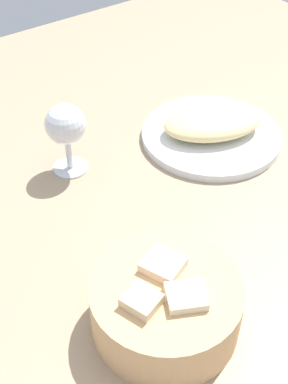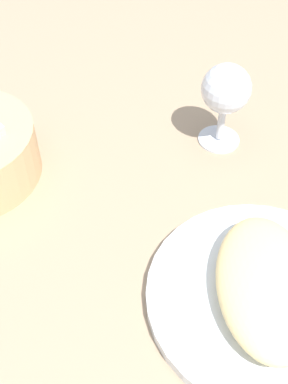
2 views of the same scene
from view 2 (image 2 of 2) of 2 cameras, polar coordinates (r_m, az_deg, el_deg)
The scene contains 5 objects.
ground_plane at distance 57.75cm, azimuth -1.14°, elevation -6.80°, with size 140.00×140.00×2.00cm, color tan.
plate at distance 53.88cm, azimuth 13.61°, elevation -11.85°, with size 24.46×24.46×1.40cm, color white.
omelette at distance 51.68cm, azimuth 14.13°, elevation -10.37°, with size 17.19×10.34×3.85cm, color #EED28C.
lettuce_garnish at distance 56.20cm, azimuth 15.13°, elevation -6.34°, with size 4.26×4.26×1.12cm, color #4B872D.
wine_glass_near at distance 64.80cm, azimuth 9.48°, elevation 11.31°, with size 6.47×6.47×11.99cm.
Camera 2 is at (-31.31, 11.26, 46.21)cm, focal length 45.85 mm.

